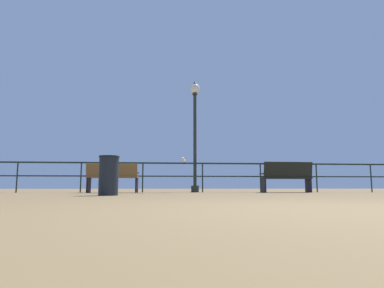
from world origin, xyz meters
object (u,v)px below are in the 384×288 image
object	(u,v)px
lamppost_center	(195,124)
trash_bin	(109,175)
bench_near_right	(287,176)
seagull_on_rail	(183,160)
bench_near_left	(113,176)

from	to	relation	value
lamppost_center	trash_bin	distance (m)	5.05
bench_near_right	seagull_on_rail	distance (m)	3.42
bench_near_left	seagull_on_rail	bearing A→B (deg)	15.59
bench_near_left	lamppost_center	distance (m)	3.31
bench_near_left	trash_bin	xyz separation A→B (m)	(0.41, -3.28, -0.10)
bench_near_right	lamppost_center	size ratio (longest dim) A/B	0.41
bench_near_right	lamppost_center	distance (m)	3.52
bench_near_right	seagull_on_rail	xyz separation A→B (m)	(-3.32, 0.63, 0.53)
trash_bin	bench_near_left	bearing A→B (deg)	97.09
bench_near_right	seagull_on_rail	bearing A→B (deg)	169.20
lamppost_center	trash_bin	size ratio (longest dim) A/B	4.68
bench_near_right	trash_bin	xyz separation A→B (m)	(-5.13, -3.26, -0.12)
seagull_on_rail	trash_bin	size ratio (longest dim) A/B	0.45
bench_near_left	trash_bin	world-z (taller)	bench_near_left
bench_near_left	trash_bin	bearing A→B (deg)	-82.91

